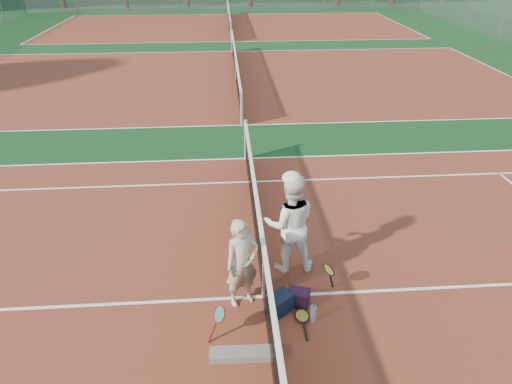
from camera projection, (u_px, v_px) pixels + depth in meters
ground at (263, 297)px, 7.61m from camera, size 130.00×130.00×0.00m
court_main at (263, 297)px, 7.61m from camera, size 23.77×10.97×0.01m
court_far_a at (236, 79)px, 19.37m from camera, size 23.77×10.97×0.01m
court_far_b at (229, 26)px, 31.13m from camera, size 23.77×10.97×0.01m
net_main at (264, 273)px, 7.36m from camera, size 0.10×10.98×1.02m
net_far_a at (236, 67)px, 19.12m from camera, size 0.10×10.98×1.02m
net_far_b at (229, 18)px, 30.89m from camera, size 0.10×10.98×1.02m
player_a at (242, 263)px, 7.15m from camera, size 0.67×0.57×1.55m
player_b at (290, 224)px, 7.86m from camera, size 0.91×0.71×1.86m
racket_red at (219, 322)px, 6.75m from camera, size 0.41×0.40×0.54m
racket_black_held at (328, 277)px, 7.61m from camera, size 0.34×0.35×0.58m
racket_spare at (302, 316)px, 7.16m from camera, size 0.27×0.60×0.08m
sports_bag_navy at (280, 303)px, 7.26m from camera, size 0.48×0.46×0.31m
sports_bag_purple at (299, 298)px, 7.39m from camera, size 0.41×0.34×0.28m
net_cover_canvas at (246, 354)px, 6.50m from camera, size 1.04×0.27×0.11m
water_bottle at (313, 314)px, 7.06m from camera, size 0.09×0.09×0.30m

